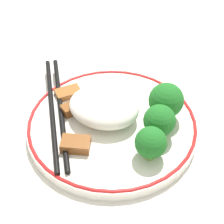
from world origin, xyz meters
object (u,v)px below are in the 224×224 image
at_px(plate, 112,125).
at_px(broccoli_back_center, 160,121).
at_px(broccoli_back_left, 151,143).
at_px(chopsticks, 56,109).
at_px(broccoli_back_right, 166,101).

xyz_separation_m(plate, broccoli_back_center, (0.07, 0.00, 0.03)).
height_order(broccoli_back_left, chopsticks, broccoli_back_left).
bearing_deg(chopsticks, broccoli_back_left, -11.13).
relative_size(broccoli_back_center, broccoli_back_right, 0.88).
bearing_deg(broccoli_back_center, broccoli_back_left, -89.02).
bearing_deg(broccoli_back_left, broccoli_back_center, 90.98).
height_order(broccoli_back_center, chopsticks, broccoli_back_center).
distance_m(plate, broccoli_back_left, 0.08).
height_order(broccoli_back_right, chopsticks, broccoli_back_right).
relative_size(broccoli_back_left, broccoli_back_right, 0.81).
xyz_separation_m(broccoli_back_left, broccoli_back_right, (-0.00, 0.08, 0.01)).
distance_m(plate, broccoli_back_right, 0.08).
bearing_deg(chopsticks, broccoli_back_right, 17.12).
xyz_separation_m(plate, broccoli_back_left, (0.07, -0.04, 0.03)).
height_order(plate, chopsticks, chopsticks).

